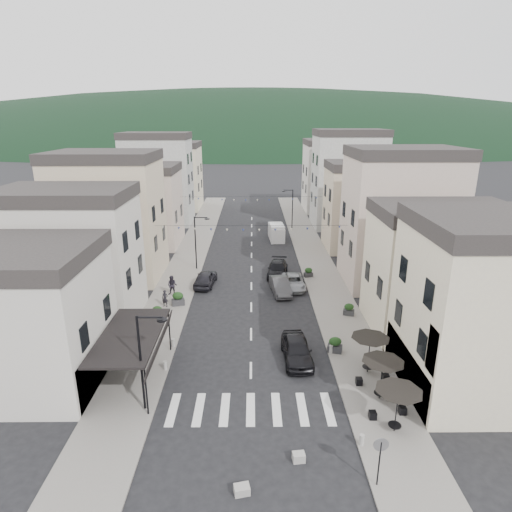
% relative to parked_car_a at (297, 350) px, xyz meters
% --- Properties ---
extents(ground, '(700.00, 700.00, 0.00)m').
position_rel_parked_car_a_xyz_m(ground, '(-3.18, -7.27, -0.81)').
color(ground, black).
rests_on(ground, ground).
extents(sidewalk_left, '(4.00, 76.00, 0.12)m').
position_rel_parked_car_a_xyz_m(sidewalk_left, '(-10.68, 24.73, -0.75)').
color(sidewalk_left, slate).
rests_on(sidewalk_left, ground).
extents(sidewalk_right, '(4.00, 76.00, 0.12)m').
position_rel_parked_car_a_xyz_m(sidewalk_right, '(4.32, 24.73, -0.75)').
color(sidewalk_right, slate).
rests_on(sidewalk_right, ground).
extents(hill_backdrop, '(640.00, 360.00, 70.00)m').
position_rel_parked_car_a_xyz_m(hill_backdrop, '(-3.18, 292.73, -0.81)').
color(hill_backdrop, black).
rests_on(hill_backdrop, ground).
extents(bistro_building, '(10.00, 8.00, 10.00)m').
position_rel_parked_car_a_xyz_m(bistro_building, '(11.32, -3.27, 4.19)').
color(bistro_building, beige).
rests_on(bistro_building, ground).
extents(boutique_awning, '(3.77, 7.50, 3.28)m').
position_rel_parked_car_a_xyz_m(boutique_awning, '(-10.43, -2.27, 2.31)').
color(boutique_awning, black).
rests_on(boutique_awning, ground).
extents(buildings_row_left, '(10.20, 54.16, 14.00)m').
position_rel_parked_car_a_xyz_m(buildings_row_left, '(-17.68, 30.48, 5.31)').
color(buildings_row_left, beige).
rests_on(buildings_row_left, ground).
extents(buildings_row_right, '(10.20, 54.16, 14.50)m').
position_rel_parked_car_a_xyz_m(buildings_row_right, '(11.32, 29.32, 5.51)').
color(buildings_row_right, beige).
rests_on(buildings_row_right, ground).
extents(cafe_terrace, '(2.50, 8.10, 2.53)m').
position_rel_parked_car_a_xyz_m(cafe_terrace, '(4.52, -4.47, 1.55)').
color(cafe_terrace, black).
rests_on(cafe_terrace, ground).
extents(streetlamp_left_near, '(1.70, 0.56, 6.00)m').
position_rel_parked_car_a_xyz_m(streetlamp_left_near, '(-9.00, -5.27, 2.89)').
color(streetlamp_left_near, black).
rests_on(streetlamp_left_near, ground).
extents(streetlamp_left_far, '(1.70, 0.56, 6.00)m').
position_rel_parked_car_a_xyz_m(streetlamp_left_far, '(-9.00, 18.73, 2.89)').
color(streetlamp_left_far, black).
rests_on(streetlamp_left_far, ground).
extents(streetlamp_right_far, '(1.70, 0.56, 6.00)m').
position_rel_parked_car_a_xyz_m(streetlamp_right_far, '(2.64, 36.73, 2.89)').
color(streetlamp_right_far, black).
rests_on(streetlamp_right_far, ground).
extents(traffic_sign, '(0.70, 0.07, 2.70)m').
position_rel_parked_car_a_xyz_m(traffic_sign, '(2.62, -10.77, 1.12)').
color(traffic_sign, black).
rests_on(traffic_sign, ground).
extents(bollards, '(11.66, 10.26, 0.60)m').
position_rel_parked_car_a_xyz_m(bollards, '(-3.18, -1.77, -0.39)').
color(bollards, gray).
rests_on(bollards, ground).
extents(bunting_near, '(19.00, 0.28, 0.62)m').
position_rel_parked_car_a_xyz_m(bunting_near, '(-3.18, 14.73, 4.85)').
color(bunting_near, black).
rests_on(bunting_near, ground).
extents(bunting_far, '(19.00, 0.28, 0.62)m').
position_rel_parked_car_a_xyz_m(bunting_far, '(-3.18, 30.73, 4.85)').
color(bunting_far, black).
rests_on(bunting_far, ground).
extents(parked_car_a, '(2.12, 4.82, 1.61)m').
position_rel_parked_car_a_xyz_m(parked_car_a, '(0.00, 0.00, 0.00)').
color(parked_car_a, black).
rests_on(parked_car_a, ground).
extents(parked_car_b, '(2.10, 4.61, 1.47)m').
position_rel_parked_car_a_xyz_m(parked_car_b, '(-0.38, 11.96, -0.07)').
color(parked_car_b, '#353437').
rests_on(parked_car_b, ground).
extents(parked_car_c, '(2.23, 4.58, 1.25)m').
position_rel_parked_car_a_xyz_m(parked_car_c, '(1.01, 13.28, -0.18)').
color(parked_car_c, gray).
rests_on(parked_car_c, ground).
extents(parked_car_d, '(2.60, 5.15, 1.43)m').
position_rel_parked_car_a_xyz_m(parked_car_d, '(-0.38, 16.75, -0.09)').
color(parked_car_d, black).
rests_on(parked_car_d, ground).
extents(parked_car_e, '(2.27, 4.64, 1.52)m').
position_rel_parked_car_a_xyz_m(parked_car_e, '(-7.78, 13.99, -0.05)').
color(parked_car_e, black).
rests_on(parked_car_e, ground).
extents(delivery_van, '(2.13, 4.80, 2.25)m').
position_rel_parked_car_a_xyz_m(delivery_van, '(0.23, 30.85, 0.30)').
color(delivery_van, silver).
rests_on(delivery_van, ground).
extents(pedestrian_a, '(0.62, 0.47, 1.54)m').
position_rel_parked_car_a_xyz_m(pedestrian_a, '(-10.80, 8.70, 0.08)').
color(pedestrian_a, black).
rests_on(pedestrian_a, sidewalk_left).
extents(pedestrian_b, '(1.02, 0.85, 1.91)m').
position_rel_parked_car_a_xyz_m(pedestrian_b, '(-10.61, 11.27, 0.27)').
color(pedestrian_b, black).
rests_on(pedestrian_b, sidewalk_left).
extents(concrete_block_b, '(0.65, 0.52, 0.45)m').
position_rel_parked_car_a_xyz_m(concrete_block_b, '(-0.80, -9.21, -0.58)').
color(concrete_block_b, gray).
rests_on(concrete_block_b, ground).
extents(concrete_block_c, '(0.79, 0.64, 0.40)m').
position_rel_parked_car_a_xyz_m(concrete_block_c, '(-3.55, -11.09, -0.61)').
color(concrete_block_c, gray).
rests_on(concrete_block_c, ground).
extents(planter_la, '(0.97, 0.56, 1.06)m').
position_rel_parked_car_a_xyz_m(planter_la, '(-11.00, 6.43, -0.17)').
color(planter_la, '#303032').
rests_on(planter_la, sidewalk_left).
extents(planter_lb, '(1.23, 0.90, 1.24)m').
position_rel_parked_car_a_xyz_m(planter_lb, '(-9.71, 9.00, -0.09)').
color(planter_lb, '#2F2F31').
rests_on(planter_lb, sidewalk_left).
extents(planter_ra, '(1.15, 0.84, 1.15)m').
position_rel_parked_car_a_xyz_m(planter_ra, '(2.82, 0.87, -0.13)').
color(planter_ra, '#29292B').
rests_on(planter_ra, sidewalk_right).
extents(planter_rb, '(1.03, 0.74, 1.03)m').
position_rel_parked_car_a_xyz_m(planter_rb, '(5.11, 6.87, -0.19)').
color(planter_rb, '#2B2C2E').
rests_on(planter_rb, sidewalk_right).
extents(planter_rc, '(0.99, 0.71, 1.00)m').
position_rel_parked_car_a_xyz_m(planter_rc, '(2.82, 16.01, -0.20)').
color(planter_rc, '#28282A').
rests_on(planter_rc, sidewalk_right).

